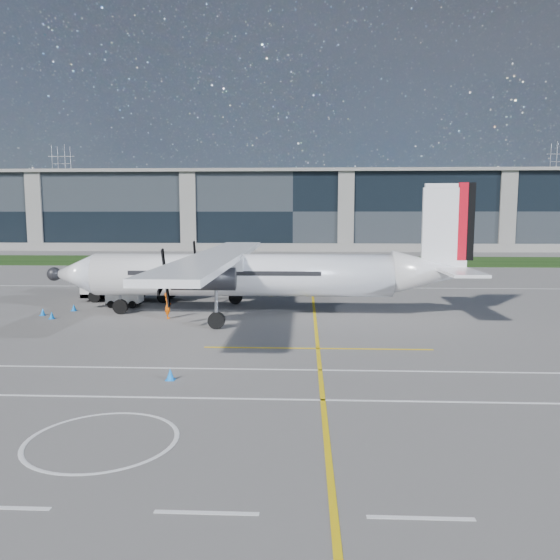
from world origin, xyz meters
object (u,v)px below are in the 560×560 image
at_px(pylon_east, 559,190).
at_px(turboprop_aircraft, 258,250).
at_px(safety_cone_stbdwing, 236,283).
at_px(safety_cone_nose_port, 52,315).
at_px(safety_cone_nose_stbd, 74,307).
at_px(pylon_west, 63,191).
at_px(baggage_tug, 125,296).
at_px(safety_cone_fwd, 43,312).
at_px(ground_crew_person, 168,304).
at_px(fuel_tanker_truck, 127,281).
at_px(safety_cone_portwing, 170,374).

relative_size(pylon_east, turboprop_aircraft, 0.99).
distance_m(pylon_east, safety_cone_stbdwing, 159.44).
height_order(safety_cone_nose_port, safety_cone_nose_stbd, same).
distance_m(pylon_west, safety_cone_stbdwing, 152.12).
xyz_separation_m(turboprop_aircraft, safety_cone_nose_stbd, (-13.57, 1.09, -4.30)).
distance_m(baggage_tug, safety_cone_fwd, 5.99).
bearing_deg(pylon_east, ground_crew_person, -121.81).
bearing_deg(ground_crew_person, safety_cone_stbdwing, -21.93).
relative_size(ground_crew_person, safety_cone_stbdwing, 4.06).
bearing_deg(pylon_east, pylon_west, 180.00).
distance_m(fuel_tanker_truck, safety_cone_stbdwing, 12.19).
height_order(pylon_east, safety_cone_nose_port, pylon_east).
bearing_deg(ground_crew_person, safety_cone_portwing, -179.09).
height_order(fuel_tanker_truck, safety_cone_fwd, fuel_tanker_truck).
distance_m(fuel_tanker_truck, ground_crew_person, 9.41).
distance_m(pylon_east, safety_cone_nose_port, 179.56).
bearing_deg(ground_crew_person, pylon_east, -45.38).
bearing_deg(pylon_west, safety_cone_fwd, -66.50).
bearing_deg(safety_cone_stbdwing, safety_cone_fwd, -125.38).
bearing_deg(safety_cone_fwd, safety_cone_stbdwing, 54.62).
height_order(pylon_west, baggage_tug, pylon_west).
bearing_deg(pylon_east, safety_cone_stbdwing, -124.28).
relative_size(ground_crew_person, safety_cone_nose_port, 4.06).
xyz_separation_m(ground_crew_person, safety_cone_portwing, (3.51, -13.58, -0.77)).
bearing_deg(safety_cone_stbdwing, fuel_tanker_truck, -130.24).
height_order(safety_cone_fwd, safety_cone_nose_stbd, same).
relative_size(turboprop_aircraft, safety_cone_stbdwing, 60.66).
bearing_deg(safety_cone_fwd, safety_cone_nose_stbd, 53.04).
bearing_deg(safety_cone_nose_port, turboprop_aircraft, 8.21).
bearing_deg(pylon_west, ground_crew_person, -63.74).
xyz_separation_m(ground_crew_person, safety_cone_fwd, (-9.02, 0.77, -0.77)).
bearing_deg(safety_cone_portwing, pylon_west, 115.34).
distance_m(baggage_tug, ground_crew_person, 6.52).
relative_size(safety_cone_fwd, safety_cone_stbdwing, 1.00).
bearing_deg(safety_cone_portwing, safety_cone_fwd, 131.10).
xyz_separation_m(safety_cone_stbdwing, safety_cone_portwing, (1.01, -30.57, 0.00)).
bearing_deg(safety_cone_stbdwing, turboprop_aircraft, -77.36).
relative_size(pylon_east, safety_cone_portwing, 60.00).
relative_size(safety_cone_fwd, safety_cone_portwing, 1.00).
height_order(turboprop_aircraft, safety_cone_portwing, turboprop_aircraft).
bearing_deg(pylon_west, safety_cone_portwing, -64.66).
height_order(baggage_tug, safety_cone_stbdwing, baggage_tug).
bearing_deg(turboprop_aircraft, safety_cone_fwd, -177.02).
bearing_deg(ground_crew_person, safety_cone_fwd, 71.53).
distance_m(pylon_west, safety_cone_nose_port, 162.98).
height_order(turboprop_aircraft, baggage_tug, turboprop_aircraft).
relative_size(safety_cone_stbdwing, safety_cone_portwing, 1.00).
height_order(baggage_tug, safety_cone_nose_port, baggage_tug).
height_order(pylon_west, safety_cone_stbdwing, pylon_west).
distance_m(pylon_west, fuel_tanker_truck, 156.50).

